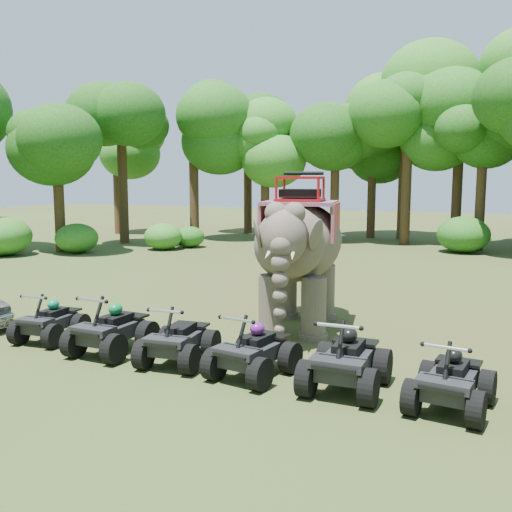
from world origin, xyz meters
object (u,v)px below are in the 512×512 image
(elephant, at_px, (299,251))
(atv_1, at_px, (111,323))
(atv_2, at_px, (178,333))
(atv_5, at_px, (451,373))
(atv_3, at_px, (253,344))
(atv_4, at_px, (346,353))
(atv_0, at_px, (50,316))

(elephant, height_order, atv_1, elephant)
(atv_2, xyz_separation_m, atv_5, (5.41, -0.15, -0.01))
(atv_3, distance_m, atv_4, 1.84)
(atv_0, relative_size, atv_2, 0.93)
(elephant, distance_m, atv_5, 5.86)
(elephant, bearing_deg, atv_3, -93.84)
(atv_0, distance_m, atv_2, 3.67)
(atv_2, bearing_deg, atv_3, -9.04)
(elephant, bearing_deg, atv_2, -119.59)
(atv_3, bearing_deg, atv_4, 9.83)
(atv_1, xyz_separation_m, atv_5, (7.12, -0.14, -0.05))
(atv_0, height_order, atv_2, atv_2)
(atv_2, xyz_separation_m, atv_3, (1.75, -0.07, 0.01))
(atv_0, bearing_deg, elephant, 30.65)
(atv_3, bearing_deg, atv_0, -174.71)
(atv_0, relative_size, atv_3, 0.92)
(atv_1, height_order, atv_5, atv_1)
(atv_1, relative_size, atv_5, 1.08)
(atv_0, height_order, atv_4, atv_4)
(atv_1, height_order, atv_3, atv_1)
(atv_4, distance_m, atv_5, 1.83)
(atv_4, bearing_deg, atv_3, -179.14)
(atv_3, xyz_separation_m, atv_5, (3.66, -0.08, -0.02))
(elephant, distance_m, atv_2, 4.19)
(atv_2, distance_m, atv_3, 1.75)
(atv_5, bearing_deg, atv_4, -178.86)
(elephant, bearing_deg, atv_1, -139.27)
(atv_0, xyz_separation_m, atv_3, (5.41, -0.24, 0.05))
(atv_3, relative_size, atv_4, 0.93)
(atv_2, bearing_deg, atv_5, -8.37)
(atv_4, bearing_deg, atv_5, -5.67)
(atv_4, height_order, atv_5, atv_4)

